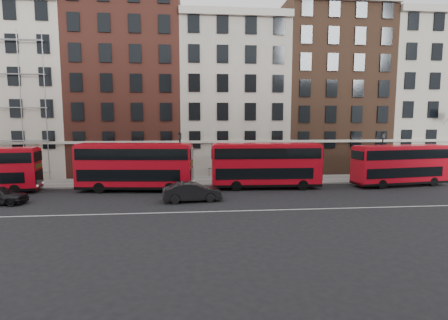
{
  "coord_description": "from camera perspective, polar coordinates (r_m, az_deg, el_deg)",
  "views": [
    {
      "loc": [
        -5.32,
        -27.07,
        6.77
      ],
      "look_at": [
        -2.21,
        5.0,
        3.0
      ],
      "focal_mm": 28.0,
      "sensor_mm": 36.0,
      "label": 1
    }
  ],
  "objects": [
    {
      "name": "road_centre_line",
      "position": [
        26.51,
        6.3,
        -8.16
      ],
      "size": [
        70.0,
        0.12,
        0.01
      ],
      "primitive_type": "cube",
      "color": "white",
      "rests_on": "ground"
    },
    {
      "name": "car_front",
      "position": [
        29.13,
        -5.23,
        -5.18
      ],
      "size": [
        5.04,
        2.27,
        1.6
      ],
      "primitive_type": "imported",
      "rotation": [
        0.0,
        0.0,
        1.69
      ],
      "color": "black",
      "rests_on": "ground"
    },
    {
      "name": "pavement",
      "position": [
        38.53,
        2.49,
        -3.34
      ],
      "size": [
        80.0,
        5.0,
        0.15
      ],
      "primitive_type": "cube",
      "color": "gray",
      "rests_on": "ground"
    },
    {
      "name": "ground",
      "position": [
        28.41,
        5.47,
        -7.15
      ],
      "size": [
        120.0,
        120.0,
        0.0
      ],
      "primitive_type": "plane",
      "color": "black",
      "rests_on": "ground"
    },
    {
      "name": "bus_d",
      "position": [
        39.69,
        26.76,
        -0.61
      ],
      "size": [
        10.11,
        3.68,
        4.16
      ],
      "rotation": [
        0.0,
        0.0,
        0.14
      ],
      "color": "red",
      "rests_on": "ground"
    },
    {
      "name": "building_terrace",
      "position": [
        45.36,
        0.85,
        11.06
      ],
      "size": [
        64.0,
        11.95,
        22.0
      ],
      "color": "beige",
      "rests_on": "ground"
    },
    {
      "name": "lamp_post_left",
      "position": [
        36.53,
        -7.18,
        0.82
      ],
      "size": [
        0.44,
        0.44,
        5.33
      ],
      "color": "black",
      "rests_on": "pavement"
    },
    {
      "name": "bus_b",
      "position": [
        33.96,
        -14.38,
        -0.89
      ],
      "size": [
        10.95,
        3.69,
        4.52
      ],
      "rotation": [
        0.0,
        0.0,
        -0.1
      ],
      "color": "red",
      "rests_on": "ground"
    },
    {
      "name": "lamp_post_right",
      "position": [
        42.03,
        24.41,
        1.04
      ],
      "size": [
        0.44,
        0.44,
        5.33
      ],
      "color": "black",
      "rests_on": "pavement"
    },
    {
      "name": "iron_railings",
      "position": [
        40.59,
        2.07,
        -2.0
      ],
      "size": [
        6.6,
        0.06,
        1.0
      ],
      "primitive_type": null,
      "color": "black",
      "rests_on": "pavement"
    },
    {
      "name": "bus_c",
      "position": [
        34.34,
        6.78,
        -0.71
      ],
      "size": [
        10.68,
        2.95,
        4.45
      ],
      "rotation": [
        0.0,
        0.0,
        -0.04
      ],
      "color": "red",
      "rests_on": "ground"
    },
    {
      "name": "kerb",
      "position": [
        36.1,
        3.05,
        -4.02
      ],
      "size": [
        80.0,
        0.3,
        0.16
      ],
      "primitive_type": "cube",
      "color": "gray",
      "rests_on": "ground"
    }
  ]
}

